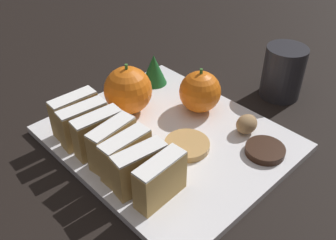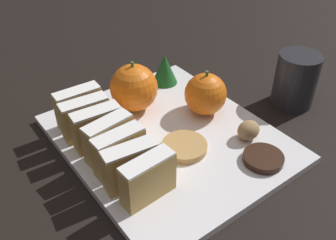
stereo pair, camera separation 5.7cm
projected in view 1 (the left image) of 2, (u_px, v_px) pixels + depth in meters
name	position (u px, v px, depth m)	size (l,w,h in m)	color
ground_plane	(168.00, 141.00, 0.59)	(6.00, 6.00, 0.00)	black
serving_platter	(168.00, 138.00, 0.59)	(0.30, 0.35, 0.01)	white
stollen_slice_front	(160.00, 180.00, 0.46)	(0.07, 0.03, 0.06)	tan
stollen_slice_second	(140.00, 169.00, 0.48)	(0.08, 0.03, 0.06)	tan
stollen_slice_third	(126.00, 155.00, 0.50)	(0.07, 0.03, 0.06)	tan
stollen_slice_fourth	(112.00, 143.00, 0.52)	(0.08, 0.03, 0.06)	tan
stollen_slice_fifth	(98.00, 133.00, 0.54)	(0.07, 0.03, 0.06)	tan
stollen_slice_sixth	(84.00, 124.00, 0.56)	(0.08, 0.03, 0.06)	tan
stollen_slice_back	(75.00, 114.00, 0.58)	(0.07, 0.03, 0.06)	tan
orange_near	(130.00, 90.00, 0.62)	(0.08, 0.08, 0.09)	orange
orange_far	(200.00, 92.00, 0.62)	(0.07, 0.07, 0.08)	orange
walnut	(247.00, 124.00, 0.58)	(0.04, 0.03, 0.03)	#9E7A51
chocolate_cookie	(265.00, 150.00, 0.55)	(0.06, 0.06, 0.01)	black
gingerbread_cookie	(185.00, 147.00, 0.55)	(0.07, 0.07, 0.01)	tan
evergreen_sprig	(154.00, 69.00, 0.69)	(0.05, 0.05, 0.06)	#195623
coffee_mug	(284.00, 72.00, 0.67)	(0.10, 0.07, 0.10)	#232328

